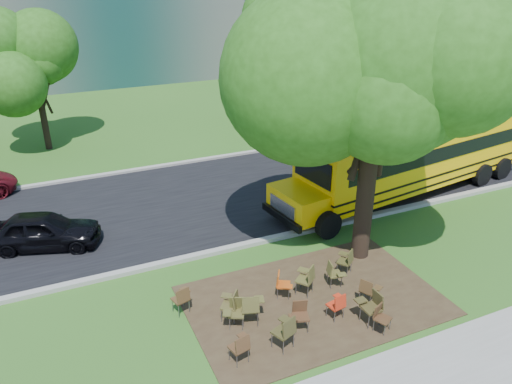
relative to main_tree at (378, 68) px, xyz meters
name	(u,v)px	position (x,y,z in m)	size (l,w,h in m)	color
ground	(274,300)	(-3.58, -0.99, -6.02)	(160.00, 160.00, 0.00)	#2B5B1C
dirt_patch	(314,300)	(-2.58, -1.49, -6.01)	(7.00, 4.50, 0.03)	#382819
asphalt_road	(197,201)	(-3.58, 6.01, -6.00)	(80.00, 8.00, 0.04)	black
kerb_near	(235,247)	(-3.58, 2.01, -5.95)	(80.00, 0.25, 0.14)	gray
kerb_far	(170,165)	(-3.58, 10.11, -5.95)	(80.00, 0.25, 0.14)	gray
bg_tree_2	(34,65)	(-8.58, 15.01, -1.81)	(4.80, 4.80, 6.62)	black
bg_tree_3	(295,37)	(4.42, 13.01, -0.99)	(5.60, 5.60, 7.84)	black
bg_tree_4	(424,44)	(12.42, 12.01, -1.68)	(5.00, 5.00, 6.85)	black
main_tree	(378,68)	(0.00, 0.00, 0.00)	(7.20, 7.20, 9.64)	black
school_bus	(415,153)	(4.87, 3.35, -4.33)	(12.18, 4.18, 2.92)	#FFB908
chair_0	(241,345)	(-5.37, -2.86, -5.50)	(0.57, 0.60, 0.85)	#4D311B
chair_1	(251,306)	(-4.59, -1.70, -5.43)	(0.75, 0.59, 0.96)	brown
chair_2	(286,329)	(-4.19, -2.86, -5.43)	(0.66, 0.75, 0.97)	#413B1C
chair_3	(300,313)	(-3.53, -2.37, -5.51)	(0.65, 0.51, 0.84)	#4C2F1B
chair_4	(338,304)	(-2.41, -2.42, -5.52)	(0.54, 0.55, 0.81)	red
chair_5	(381,316)	(-1.67, -3.29, -5.54)	(0.53, 0.62, 0.78)	#472D19
chair_6	(373,304)	(-1.66, -2.90, -5.44)	(0.56, 0.61, 0.95)	#443C1D
chair_7	(368,289)	(-1.29, -2.22, -5.53)	(0.65, 0.55, 0.81)	#4D351B
chair_8	(231,303)	(-4.98, -1.29, -5.48)	(0.60, 0.75, 0.88)	#4E4622
chair_9	(236,310)	(-4.98, -1.57, -5.51)	(0.69, 0.54, 0.84)	#4F4B22
chair_10	(282,283)	(-3.33, -0.97, -5.53)	(0.53, 0.67, 0.80)	#BA4C13
chair_11	(307,277)	(-2.61, -1.12, -5.45)	(0.63, 0.80, 0.94)	brown
chair_12	(334,272)	(-1.72, -1.12, -5.53)	(0.47, 0.61, 0.81)	brown
chair_13	(347,259)	(-1.01, -0.71, -5.51)	(0.56, 0.71, 0.84)	#46421E
chair_14	(182,297)	(-6.10, -0.50, -5.50)	(0.57, 0.61, 0.84)	#51371C
black_car	(43,230)	(-9.29, 4.74, -5.40)	(1.47, 3.65, 1.24)	black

